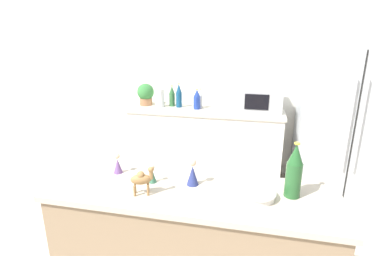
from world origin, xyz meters
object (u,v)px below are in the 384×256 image
object	(u,v)px
wine_bottle	(294,171)
wise_man_figurine_crimson	(193,174)
fruit_bowl	(257,194)
back_bottle_1	(179,96)
wise_man_figurine_purple	(152,175)
camel_figurine	(142,179)
back_bottle_0	(200,99)
refrigerator	(344,124)
back_bottle_2	(172,96)
back_bottle_3	(197,100)
paper_towel_roll	(160,98)
potted_plant	(146,94)
wise_man_figurine_blue	(118,164)
microwave	(261,99)

from	to	relation	value
wine_bottle	wise_man_figurine_crimson	size ratio (longest dim) A/B	1.89
fruit_bowl	back_bottle_1	bearing A→B (deg)	116.05
fruit_bowl	wise_man_figurine_purple	world-z (taller)	wise_man_figurine_purple
wine_bottle	camel_figurine	bearing A→B (deg)	-168.79
back_bottle_0	wise_man_figurine_purple	distance (m)	1.99
refrigerator	back_bottle_2	world-z (taller)	refrigerator
wise_man_figurine_crimson	wise_man_figurine_purple	world-z (taller)	wise_man_figurine_crimson
back_bottle_3	paper_towel_roll	bearing A→B (deg)	178.09
potted_plant	back_bottle_1	world-z (taller)	back_bottle_1
refrigerator	back_bottle_0	distance (m)	1.64
back_bottle_3	wise_man_figurine_blue	world-z (taller)	back_bottle_3
microwave	back_bottle_1	bearing A→B (deg)	-177.80
paper_towel_roll	microwave	bearing A→B (deg)	3.17
wise_man_figurine_blue	wise_man_figurine_purple	distance (m)	0.27
paper_towel_roll	wise_man_figurine_crimson	size ratio (longest dim) A/B	1.33
back_bottle_2	wise_man_figurine_blue	world-z (taller)	back_bottle_2
back_bottle_2	wise_man_figurine_crimson	world-z (taller)	back_bottle_2
camel_figurine	wise_man_figurine_blue	size ratio (longest dim) A/B	1.22
microwave	back_bottle_2	distance (m)	1.08
wise_man_figurine_blue	fruit_bowl	bearing A→B (deg)	-7.85
refrigerator	wise_man_figurine_crimson	world-z (taller)	refrigerator
microwave	wise_man_figurine_purple	world-z (taller)	microwave
back_bottle_0	back_bottle_2	bearing A→B (deg)	-179.55
camel_figurine	paper_towel_roll	bearing A→B (deg)	105.84
fruit_bowl	wise_man_figurine_crimson	xyz separation A→B (m)	(-0.38, 0.07, 0.05)
back_bottle_1	back_bottle_3	world-z (taller)	back_bottle_1
back_bottle_1	wine_bottle	bearing A→B (deg)	-58.99
fruit_bowl	wise_man_figurine_blue	bearing A→B (deg)	172.15
microwave	wise_man_figurine_blue	xyz separation A→B (m)	(-0.89, -1.91, -0.08)
back_bottle_1	fruit_bowl	bearing A→B (deg)	-63.95
back_bottle_3	wise_man_figurine_crimson	size ratio (longest dim) A/B	1.46
microwave	camel_figurine	size ratio (longest dim) A/B	2.91
back_bottle_1	wise_man_figurine_crimson	world-z (taller)	back_bottle_1
potted_plant	wise_man_figurine_blue	size ratio (longest dim) A/B	2.02
refrigerator	microwave	distance (m)	0.94
microwave	wise_man_figurine_purple	xyz separation A→B (m)	(-0.63, -1.98, -0.08)
wise_man_figurine_crimson	wise_man_figurine_purple	distance (m)	0.25
refrigerator	wine_bottle	distance (m)	2.01
back_bottle_1	back_bottle_3	size ratio (longest dim) A/B	1.21
back_bottle_1	camel_figurine	bearing A→B (deg)	-80.61
back_bottle_1	wise_man_figurine_crimson	bearing A→B (deg)	-72.78
potted_plant	back_bottle_1	distance (m)	0.44
paper_towel_roll	camel_figurine	world-z (taller)	paper_towel_roll
wise_man_figurine_blue	back_bottle_3	bearing A→B (deg)	85.52
fruit_bowl	camel_figurine	distance (m)	0.64
wine_bottle	camel_figurine	xyz separation A→B (m)	(-0.81, -0.16, -0.05)
wine_bottle	camel_figurine	distance (m)	0.83
microwave	back_bottle_1	xyz separation A→B (m)	(-0.98, -0.04, -0.00)
paper_towel_roll	wise_man_figurine_blue	xyz separation A→B (m)	(0.33, -1.84, -0.05)
paper_towel_roll	wine_bottle	bearing A→B (deg)	-53.64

